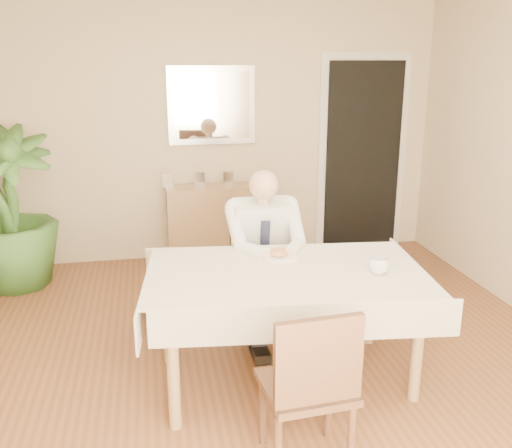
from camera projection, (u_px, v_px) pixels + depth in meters
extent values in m
plane|color=brown|center=(266.00, 379.00, 3.70)|extent=(5.00, 5.00, 0.00)
cube|color=beige|center=(216.00, 131.00, 5.69)|extent=(4.50, 0.02, 2.60)
cube|color=white|center=(362.00, 156.00, 6.03)|extent=(0.96, 0.03, 2.10)
cube|color=black|center=(363.00, 156.00, 6.01)|extent=(0.80, 0.05, 1.95)
cube|color=silver|center=(212.00, 105.00, 5.59)|extent=(0.86, 0.03, 0.76)
cube|color=white|center=(212.00, 106.00, 5.57)|extent=(0.74, 0.02, 0.64)
cube|color=#90714A|center=(286.00, 276.00, 3.50)|extent=(1.69, 1.06, 0.04)
cube|color=beige|center=(286.00, 272.00, 3.49)|extent=(1.80, 1.17, 0.01)
cube|color=beige|center=(308.00, 323.00, 3.05)|extent=(1.69, 0.19, 0.22)
cube|color=beige|center=(269.00, 260.00, 3.99)|extent=(1.69, 0.19, 0.22)
cube|color=beige|center=(146.00, 298.00, 3.37)|extent=(0.12, 1.00, 0.22)
cube|color=beige|center=(414.00, 278.00, 3.68)|extent=(0.12, 1.00, 0.22)
cylinder|color=#90714A|center=(173.00, 372.00, 3.13)|extent=(0.07, 0.07, 0.70)
cylinder|color=#90714A|center=(417.00, 348.00, 3.39)|extent=(0.07, 0.07, 0.70)
cylinder|color=#90714A|center=(168.00, 314.00, 3.82)|extent=(0.07, 0.07, 0.70)
cylinder|color=#90714A|center=(370.00, 298.00, 4.08)|extent=(0.07, 0.07, 0.70)
cube|color=#3B2317|center=(260.00, 275.00, 4.34)|extent=(0.44, 0.44, 0.04)
cube|color=#3B2317|center=(256.00, 237.00, 4.44)|extent=(0.41, 0.08, 0.41)
cylinder|color=#3B2317|center=(242.00, 312.00, 4.20)|extent=(0.04, 0.04, 0.40)
cylinder|color=#3B2317|center=(288.00, 309.00, 4.27)|extent=(0.04, 0.04, 0.40)
cylinder|color=#3B2317|center=(234.00, 294.00, 4.53)|extent=(0.04, 0.04, 0.40)
cylinder|color=#3B2317|center=(277.00, 290.00, 4.60)|extent=(0.04, 0.04, 0.40)
cube|color=#3B2317|center=(306.00, 387.00, 2.83)|extent=(0.46, 0.46, 0.04)
cube|color=#3B2317|center=(319.00, 361.00, 2.58)|extent=(0.43, 0.08, 0.42)
cylinder|color=#3B2317|center=(351.00, 445.00, 2.76)|extent=(0.04, 0.04, 0.41)
cylinder|color=#3B2317|center=(263.00, 409.00, 3.04)|extent=(0.04, 0.04, 0.41)
cylinder|color=#3B2317|center=(328.00, 402.00, 3.10)|extent=(0.04, 0.04, 0.41)
cube|color=white|center=(261.00, 234.00, 4.21)|extent=(0.42, 0.31, 0.55)
cube|color=black|center=(265.00, 244.00, 4.10)|extent=(0.06, 0.08, 0.36)
cylinder|color=tan|center=(263.00, 198.00, 4.08)|extent=(0.09, 0.09, 0.08)
sphere|color=tan|center=(264.00, 185.00, 4.03)|extent=(0.21, 0.21, 0.21)
cube|color=black|center=(253.00, 275.00, 4.07)|extent=(0.13, 0.42, 0.13)
cube|color=black|center=(280.00, 273.00, 4.10)|extent=(0.13, 0.42, 0.13)
cube|color=black|center=(258.00, 323.00, 3.98)|extent=(0.11, 0.12, 0.45)
cube|color=black|center=(286.00, 320.00, 4.02)|extent=(0.11, 0.12, 0.45)
cube|color=black|center=(260.00, 351.00, 3.98)|extent=(0.11, 0.26, 0.07)
cube|color=black|center=(287.00, 349.00, 4.01)|extent=(0.11, 0.26, 0.07)
cylinder|color=white|center=(279.00, 256.00, 3.73)|extent=(0.26, 0.26, 0.02)
ellipsoid|color=#9A5D39|center=(279.00, 253.00, 3.72)|extent=(0.14, 0.14, 0.06)
cylinder|color=silver|center=(288.00, 256.00, 3.67)|extent=(0.01, 0.13, 0.01)
cylinder|color=silver|center=(275.00, 257.00, 3.66)|extent=(0.01, 0.13, 0.01)
imported|color=white|center=(379.00, 266.00, 3.43)|extent=(0.14, 0.14, 0.10)
cube|color=#90714A|center=(216.00, 223.00, 5.77)|extent=(0.97, 0.33, 0.77)
cube|color=silver|center=(168.00, 181.00, 5.57)|extent=(0.10, 0.02, 0.14)
cube|color=silver|center=(200.00, 179.00, 5.64)|extent=(0.10, 0.02, 0.14)
cube|color=silver|center=(228.00, 178.00, 5.68)|extent=(0.10, 0.02, 0.14)
imported|color=#305A22|center=(9.00, 209.00, 5.03)|extent=(0.96, 0.96, 1.44)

